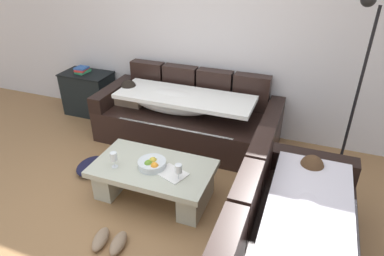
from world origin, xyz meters
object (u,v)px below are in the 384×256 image
(couch_along_wall, at_px, (185,117))
(open_magazine, at_px, (172,173))
(wine_glass_near_left, at_px, (114,157))
(wine_glass_near_right, at_px, (178,169))
(fruit_bowl, at_px, (152,164))
(book_stack_on_cabinet, at_px, (82,70))
(crumpled_garment, at_px, (92,166))
(pair_of_shoes, at_px, (110,241))
(coffee_table, at_px, (153,177))
(side_cabinet, at_px, (89,93))
(couch_near_window, at_px, (289,244))
(floor_lamp, at_px, (356,78))

(couch_along_wall, xyz_separation_m, open_magazine, (0.35, -1.23, 0.05))
(wine_glass_near_left, distance_m, wine_glass_near_right, 0.67)
(fruit_bowl, relative_size, book_stack_on_cabinet, 1.18)
(crumpled_garment, bearing_deg, pair_of_shoes, -47.74)
(coffee_table, bearing_deg, fruit_bowl, -74.88)
(wine_glass_near_left, height_order, side_cabinet, side_cabinet)
(open_magazine, xyz_separation_m, side_cabinet, (-2.00, 1.46, -0.06))
(couch_along_wall, relative_size, side_cabinet, 3.21)
(coffee_table, distance_m, wine_glass_near_left, 0.45)
(pair_of_shoes, bearing_deg, coffee_table, 83.80)
(couch_along_wall, height_order, couch_near_window, same)
(side_cabinet, relative_size, crumpled_garment, 1.80)
(couch_near_window, bearing_deg, book_stack_on_cabinet, 59.42)
(coffee_table, xyz_separation_m, wine_glass_near_left, (-0.34, -0.14, 0.26))
(coffee_table, height_order, open_magazine, open_magazine)
(wine_glass_near_left, xyz_separation_m, pair_of_shoes, (0.26, -0.58, -0.45))
(coffee_table, bearing_deg, wine_glass_near_left, -157.47)
(side_cabinet, xyz_separation_m, crumpled_garment, (0.90, -1.26, -0.26))
(fruit_bowl, relative_size, wine_glass_near_left, 1.69)
(pair_of_shoes, height_order, crumpled_garment, crumpled_garment)
(fruit_bowl, bearing_deg, crumpled_garment, 169.49)
(couch_along_wall, height_order, wine_glass_near_right, couch_along_wall)
(couch_along_wall, bearing_deg, side_cabinet, 172.18)
(wine_glass_near_right, xyz_separation_m, crumpled_garment, (-1.19, 0.25, -0.44))
(couch_near_window, height_order, pair_of_shoes, couch_near_window)
(couch_along_wall, bearing_deg, wine_glass_near_left, -99.50)
(wine_glass_near_right, distance_m, side_cabinet, 2.59)
(couch_along_wall, relative_size, couch_near_window, 1.17)
(pair_of_shoes, xyz_separation_m, crumpled_garment, (-0.79, 0.87, 0.01))
(crumpled_garment, bearing_deg, open_magazine, -9.93)
(couch_along_wall, relative_size, floor_lamp, 1.19)
(couch_near_window, height_order, wine_glass_near_right, couch_near_window)
(couch_along_wall, relative_size, wine_glass_near_right, 13.92)
(coffee_table, bearing_deg, pair_of_shoes, -96.20)
(fruit_bowl, bearing_deg, couch_near_window, -18.72)
(coffee_table, height_order, book_stack_on_cabinet, book_stack_on_cabinet)
(fruit_bowl, height_order, side_cabinet, side_cabinet)
(fruit_bowl, xyz_separation_m, book_stack_on_cabinet, (-1.83, 1.43, 0.26))
(wine_glass_near_left, height_order, pair_of_shoes, wine_glass_near_left)
(wine_glass_near_right, bearing_deg, open_magazine, 150.14)
(wine_glass_near_left, bearing_deg, couch_near_window, -11.28)
(wine_glass_near_right, bearing_deg, fruit_bowl, 165.25)
(coffee_table, distance_m, floor_lamp, 2.29)
(couch_along_wall, height_order, open_magazine, couch_along_wall)
(couch_near_window, xyz_separation_m, wine_glass_near_left, (-1.73, 0.35, 0.16))
(book_stack_on_cabinet, bearing_deg, wine_glass_near_left, -46.34)
(side_cabinet, height_order, crumpled_garment, side_cabinet)
(wine_glass_near_left, relative_size, floor_lamp, 0.09)
(wine_glass_near_left, bearing_deg, floor_lamp, 32.55)
(couch_along_wall, xyz_separation_m, couch_near_window, (1.51, -1.67, 0.00))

